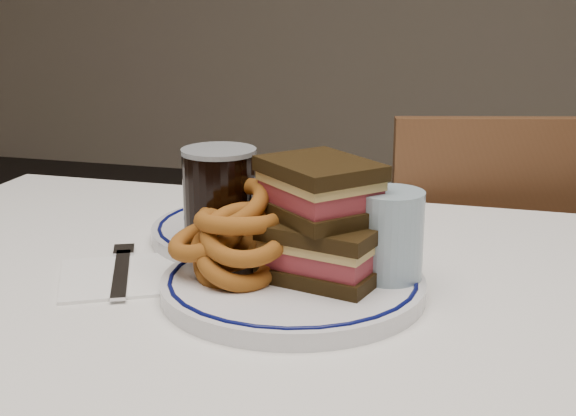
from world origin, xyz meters
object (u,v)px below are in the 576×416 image
(main_plate, at_px, (293,284))
(far_plate, at_px, (261,231))
(chair_far, at_px, (487,316))
(reuben_sandwich, at_px, (322,220))
(beer_mug, at_px, (223,208))

(main_plate, xyz_separation_m, far_plate, (-0.10, 0.18, -0.00))
(chair_far, distance_m, far_plate, 0.62)
(reuben_sandwich, bearing_deg, main_plate, -149.24)
(chair_far, xyz_separation_m, main_plate, (-0.21, -0.64, 0.28))
(far_plate, bearing_deg, reuben_sandwich, -52.73)
(chair_far, xyz_separation_m, beer_mug, (-0.32, -0.57, 0.35))
(main_plate, distance_m, beer_mug, 0.14)
(chair_far, height_order, reuben_sandwich, reuben_sandwich)
(chair_far, bearing_deg, main_plate, -108.31)
(chair_far, xyz_separation_m, reuben_sandwich, (-0.18, -0.62, 0.36))
(beer_mug, bearing_deg, far_plate, 85.43)
(reuben_sandwich, relative_size, far_plate, 0.56)
(reuben_sandwich, height_order, beer_mug, same)
(main_plate, xyz_separation_m, reuben_sandwich, (0.03, 0.02, 0.07))
(chair_far, height_order, main_plate, chair_far)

